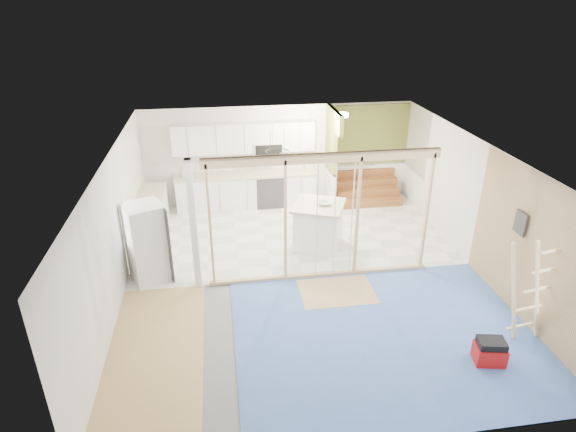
{
  "coord_description": "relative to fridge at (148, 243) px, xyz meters",
  "views": [
    {
      "loc": [
        -1.56,
        -8.05,
        5.21
      ],
      "look_at": [
        -0.26,
        0.6,
        1.11
      ],
      "focal_mm": 30.0,
      "sensor_mm": 36.0,
      "label": 1
    }
  ],
  "objects": [
    {
      "name": "stud_frame",
      "position": [
        2.76,
        -0.45,
        0.81
      ],
      "size": [
        4.66,
        0.14,
        2.6
      ],
      "color": "tan",
      "rests_on": "room"
    },
    {
      "name": "pot_rack",
      "position": [
        2.72,
        1.44,
        1.2
      ],
      "size": [
        0.52,
        0.52,
        0.72
      ],
      "color": "black",
      "rests_on": "room"
    },
    {
      "name": "ladder",
      "position": [
        6.16,
        -2.79,
        0.13
      ],
      "size": [
        0.98,
        0.06,
        1.82
      ],
      "rotation": [
        0.0,
        0.0,
        -0.06
      ],
      "color": "#F1D993",
      "rests_on": "room"
    },
    {
      "name": "sheathing_panel",
      "position": [
        6.51,
        -2.45,
        0.5
      ],
      "size": [
        0.02,
        4.0,
        2.6
      ],
      "primitive_type": "cube",
      "color": "tan",
      "rests_on": "room"
    },
    {
      "name": "toolbox",
      "position": [
        5.39,
        -3.25,
        -0.6
      ],
      "size": [
        0.5,
        0.42,
        0.42
      ],
      "rotation": [
        0.0,
        0.0,
        -0.19
      ],
      "color": "#A40F0F",
      "rests_on": "room"
    },
    {
      "name": "base_cabinets",
      "position": [
        1.42,
        2.91,
        -0.33
      ],
      "size": [
        4.45,
        2.24,
        0.93
      ],
      "color": "white",
      "rests_on": "room"
    },
    {
      "name": "electrical_panel",
      "position": [
        6.46,
        -1.85,
        0.85
      ],
      "size": [
        0.04,
        0.3,
        0.4
      ],
      "primitive_type": "cube",
      "color": "#38383D",
      "rests_on": "room"
    },
    {
      "name": "fridge",
      "position": [
        0.0,
        0.0,
        0.0
      ],
      "size": [
        0.93,
        0.89,
        1.6
      ],
      "rotation": [
        0.0,
        0.0,
        0.43
      ],
      "color": "silver",
      "rests_on": "room"
    },
    {
      "name": "island",
      "position": [
        3.54,
        0.8,
        -0.29
      ],
      "size": [
        1.38,
        1.38,
        1.03
      ],
      "rotation": [
        0.0,
        0.0,
        -0.4
      ],
      "color": "white",
      "rests_on": "room"
    },
    {
      "name": "ceiling_light",
      "position": [
        4.43,
        2.55,
        1.74
      ],
      "size": [
        0.32,
        0.32,
        0.08
      ],
      "primitive_type": "cylinder",
      "color": "#FFEABF",
      "rests_on": "room"
    },
    {
      "name": "bowl",
      "position": [
        3.67,
        0.77,
        0.26
      ],
      "size": [
        0.31,
        0.31,
        0.07
      ],
      "primitive_type": "imported",
      "rotation": [
        0.0,
        0.0,
        0.12
      ],
      "color": "silver",
      "rests_on": "island"
    },
    {
      "name": "room",
      "position": [
        3.03,
        -0.45,
        0.5
      ],
      "size": [
        7.01,
        8.01,
        2.61
      ],
      "color": "slate",
      "rests_on": "ground"
    },
    {
      "name": "soap_bottle_a",
      "position": [
        0.53,
        3.26,
        0.27
      ],
      "size": [
        0.12,
        0.12,
        0.28
      ],
      "primitive_type": "imported",
      "rotation": [
        0.0,
        0.0,
        0.11
      ],
      "color": "#ACB5C0",
      "rests_on": "base_cabinets"
    },
    {
      "name": "soap_bottle_b",
      "position": [
        3.73,
        3.34,
        0.22
      ],
      "size": [
        0.09,
        0.09,
        0.17
      ],
      "primitive_type": "imported",
      "rotation": [
        0.0,
        0.0,
        0.17
      ],
      "color": "silver",
      "rests_on": "base_cabinets"
    },
    {
      "name": "floor_overlays",
      "position": [
        3.1,
        -0.39,
        -0.79
      ],
      "size": [
        7.0,
        8.0,
        0.03
      ],
      "color": "white",
      "rests_on": "room"
    },
    {
      "name": "upper_cabinets",
      "position": [
        2.19,
        3.37,
        1.02
      ],
      "size": [
        3.6,
        0.41,
        0.85
      ],
      "color": "white",
      "rests_on": "room"
    },
    {
      "name": "green_partition",
      "position": [
        5.07,
        3.21,
        0.15
      ],
      "size": [
        2.25,
        1.51,
        2.6
      ],
      "color": "olive",
      "rests_on": "room"
    }
  ]
}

